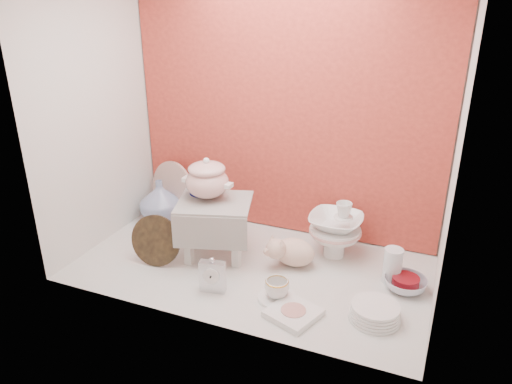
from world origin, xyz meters
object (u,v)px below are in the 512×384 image
Objects in this scene: plush_pig at (294,252)px; gold_rim_teacup at (277,288)px; blue_white_vase at (160,201)px; dinner_plate_stack at (375,312)px; floral_platter at (173,190)px; step_stool at (215,229)px; crystal_bowl at (405,284)px; porcelain_tower at (335,229)px; soup_tureen at (207,178)px; mantel_clock at (213,275)px.

gold_rim_teacup is at bearing -104.47° from plush_pig.
gold_rim_teacup is (0.95, -0.51, -0.08)m from blue_white_vase.
floral_platter is at bearing 157.19° from dinner_plate_stack.
gold_rim_teacup is (0.45, -0.26, -0.10)m from step_stool.
crystal_bowl is (0.99, 0.05, -0.13)m from step_stool.
blue_white_vase is at bearing 179.55° from porcelain_tower.
blue_white_vase is 1.10m from porcelain_tower.
soup_tureen is 0.59m from plush_pig.
step_stool is 0.93m from dinner_plate_stack.
soup_tureen reaches higher than gold_rim_teacup.
step_stool is at bearing 150.09° from gold_rim_teacup.
step_stool is at bearing -25.69° from soup_tureen.
step_stool reaches higher than crystal_bowl.
gold_rim_teacup is 0.50× the size of dinner_plate_stack.
blue_white_vase reaches higher than dinner_plate_stack.
soup_tureen is at bearing -161.34° from porcelain_tower.
step_stool is 2.10× the size of mantel_clock.
mantel_clock is at bearing -46.90° from floral_platter.
step_stool is 0.28m from soup_tureen.
gold_rim_teacup is 0.45m from dinner_plate_stack.
mantel_clock is (0.14, -0.31, -0.07)m from step_stool.
soup_tureen is at bearing -36.80° from floral_platter.
gold_rim_teacup is 0.53m from porcelain_tower.
blue_white_vase is 0.83× the size of porcelain_tower.
soup_tureen reaches higher than crystal_bowl.
step_stool reaches higher than mantel_clock.
plush_pig is (0.89, -0.28, -0.10)m from floral_platter.
porcelain_tower is (-0.40, 0.19, 0.13)m from crystal_bowl.
porcelain_tower reaches higher than crystal_bowl.
gold_rim_teacup reaches higher than crystal_bowl.
floral_platter is at bearing 147.02° from gold_rim_teacup.
soup_tureen reaches higher than step_stool.
dinner_plate_stack is 0.58m from porcelain_tower.
step_stool is 0.64m from porcelain_tower.
plush_pig is (0.93, -0.19, -0.05)m from blue_white_vase.
soup_tureen is 1.06m from dinner_plate_stack.
blue_white_vase is 1.31× the size of crystal_bowl.
floral_platter reaches higher than blue_white_vase.
floral_platter is 0.89m from mantel_clock.
soup_tureen is at bearing -26.41° from blue_white_vase.
dinner_plate_stack is at bearing -50.17° from plush_pig.
plush_pig is at bearing -11.63° from blue_white_vase.
porcelain_tower reaches higher than mantel_clock.
soup_tureen is at bearing 166.20° from plush_pig.
blue_white_vase reaches higher than plush_pig.
mantel_clock reaches higher than crystal_bowl.
gold_rim_teacup is at bearing -0.42° from mantel_clock.
blue_white_vase is (-0.51, 0.25, -0.03)m from step_stool.
floral_platter is at bearing 168.87° from crystal_bowl.
blue_white_vase is (-0.04, -0.08, -0.05)m from floral_platter.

